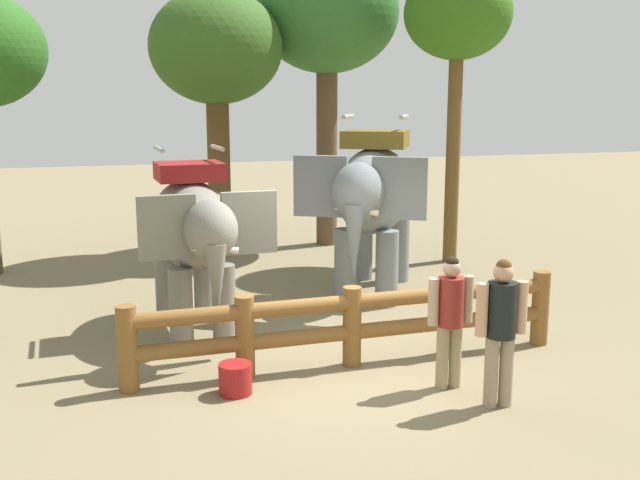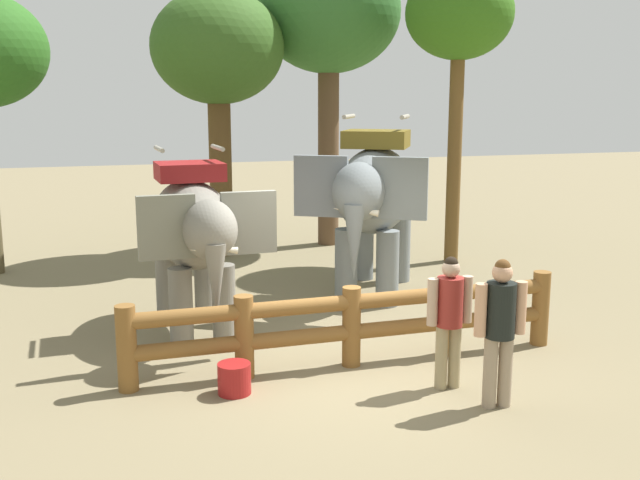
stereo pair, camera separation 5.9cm
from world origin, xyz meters
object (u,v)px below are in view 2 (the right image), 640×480
tourist_man_in_blue (500,323)px  log_fence (351,321)px  tree_far_left (218,53)px  tree_far_right (459,19)px  tourist_woman_in_black (449,313)px  feed_bucket (234,378)px  elephant_center (373,196)px  elephant_near_left (194,230)px  tree_back_center (329,16)px

tourist_man_in_blue → log_fence: bearing=124.2°
tree_far_left → tree_far_right: bearing=-24.7°
tourist_woman_in_black → tree_far_left: tree_far_left is taller
log_fence → feed_bucket: 1.74m
log_fence → elephant_center: elephant_center is taller
tree_far_right → feed_bucket: (-5.67, -5.68, -4.76)m
elephant_center → feed_bucket: (-3.12, -3.66, -1.58)m
tree_far_left → log_fence: bearing=-86.3°
tree_far_right → feed_bucket: 9.33m
log_fence → tourist_woman_in_black: tourist_woman_in_black is taller
elephant_center → feed_bucket: elephant_center is taller
elephant_near_left → feed_bucket: bearing=-87.4°
tree_far_right → elephant_center: bearing=-141.6°
log_fence → tourist_man_in_blue: (1.15, -1.69, 0.39)m
tree_back_center → log_fence: bearing=-105.3°
tree_far_left → feed_bucket: (-1.15, -7.76, -4.15)m
elephant_near_left → elephant_center: bearing=20.0°
elephant_near_left → tourist_man_in_blue: (2.88, -3.70, -0.55)m
tourist_man_in_blue → tree_back_center: tree_back_center is taller
tree_far_left → feed_bucket: tree_far_left is taller
elephant_near_left → tourist_woman_in_black: (2.59, -3.05, -0.60)m
elephant_center → tourist_woman_in_black: size_ratio=2.25×
tourist_woman_in_black → tree_far_right: size_ratio=0.27×
tourist_man_in_blue → tree_far_left: (-1.62, 8.98, 3.35)m
elephant_center → tree_far_left: 5.23m
feed_bucket → tree_back_center: bearing=65.5°
tourist_woman_in_black → tourist_man_in_blue: 0.72m
log_fence → elephant_center: size_ratio=1.61×
log_fence → elephant_center: 3.71m
feed_bucket → elephant_near_left: bearing=92.6°
elephant_center → feed_bucket: 5.06m
tourist_man_in_blue → elephant_center: bearing=85.9°
tourist_man_in_blue → tree_far_left: tree_far_left is taller
elephant_center → tree_far_left: tree_far_left is taller
tree_back_center → tree_far_left: bearing=-170.1°
tree_far_left → tree_back_center: size_ratio=0.85×
feed_bucket → tree_far_left: bearing=81.6°
elephant_center → tree_far_left: (-1.97, 4.10, 2.57)m
tourist_man_in_blue → feed_bucket: 3.13m
tourist_woman_in_black → tourist_man_in_blue: tourist_man_in_blue is taller
tourist_woman_in_black → tourist_man_in_blue: (0.29, -0.66, 0.05)m
feed_bucket → elephant_center: bearing=49.6°
tree_far_right → tourist_woman_in_black: bearing=-117.0°
log_fence → tree_back_center: bearing=74.7°
tourist_woman_in_black → log_fence: bearing=129.8°
tree_far_left → elephant_near_left: bearing=-103.4°
elephant_near_left → tree_far_left: bearing=76.6°
log_fence → elephant_near_left: 2.82m
tourist_woman_in_black → tree_back_center: 9.83m
elephant_center → tree_back_center: (0.62, 4.55, 3.44)m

